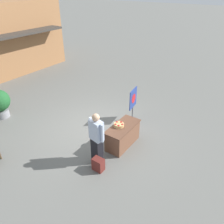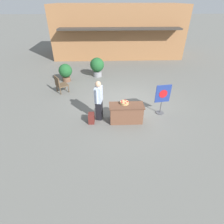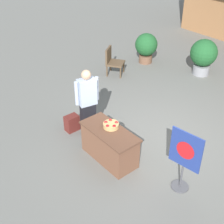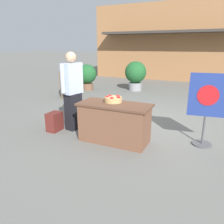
% 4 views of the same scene
% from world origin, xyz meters
% --- Properties ---
extents(ground_plane, '(120.00, 120.00, 0.00)m').
position_xyz_m(ground_plane, '(0.00, 0.00, 0.00)').
color(ground_plane, slate).
extents(storefront_building, '(10.68, 5.25, 4.04)m').
position_xyz_m(storefront_building, '(0.05, 9.37, 2.02)').
color(storefront_building, '#9E6B42').
rests_on(storefront_building, ground_plane).
extents(display_table, '(1.41, 0.63, 0.77)m').
position_xyz_m(display_table, '(-0.26, -1.32, 0.39)').
color(display_table, brown).
rests_on(display_table, ground_plane).
extents(apple_basket, '(0.35, 0.35, 0.13)m').
position_xyz_m(apple_basket, '(-0.34, -1.21, 0.83)').
color(apple_basket, tan).
rests_on(apple_basket, display_table).
extents(person_visitor, '(0.34, 0.60, 1.72)m').
position_xyz_m(person_visitor, '(-1.38, -1.09, 0.88)').
color(person_visitor, black).
rests_on(person_visitor, ground_plane).
extents(backpack, '(0.24, 0.34, 0.42)m').
position_xyz_m(backpack, '(-1.71, -1.37, 0.21)').
color(backpack, maroon).
rests_on(backpack, ground_plane).
extents(poster_board, '(0.67, 0.36, 1.37)m').
position_xyz_m(poster_board, '(1.34, -0.78, 0.78)').
color(poster_board, '#4C4C51').
rests_on(poster_board, ground_plane).
extents(patio_chair, '(0.77, 0.77, 0.93)m').
position_xyz_m(patio_chair, '(-3.55, 1.50, 0.51)').
color(patio_chair, brown).
rests_on(patio_chair, ground_plane).
extents(potted_plant_far_left, '(0.90, 0.90, 1.22)m').
position_xyz_m(potted_plant_far_left, '(-1.62, 3.83, 0.70)').
color(potted_plant_far_left, gray).
rests_on(potted_plant_far_left, ground_plane).
extents(potted_plant_near_right, '(0.81, 0.81, 1.09)m').
position_xyz_m(potted_plant_near_right, '(-3.52, 3.05, 0.63)').
color(potted_plant_near_right, brown).
rests_on(potted_plant_near_right, ground_plane).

